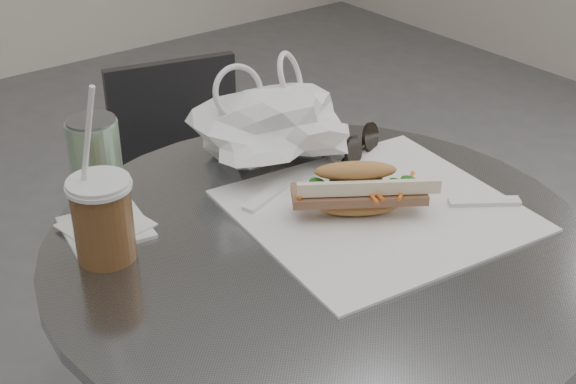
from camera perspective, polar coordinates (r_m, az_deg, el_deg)
chair_far at (r=1.87m, az=-6.35°, el=-3.59°), size 0.38×0.41×0.72m
sandwich_paper at (r=1.16m, az=6.34°, el=-1.31°), size 0.41×0.40×0.00m
banh_mi at (r=1.13m, az=4.95°, el=0.15°), size 0.24×0.21×0.08m
iced_coffee at (r=1.06m, az=-13.04°, el=-1.81°), size 0.08×0.08×0.25m
sunglasses at (r=1.31m, az=5.18°, el=3.27°), size 0.11×0.06×0.05m
plastic_bag at (r=1.27m, az=-1.01°, el=4.60°), size 0.29×0.25×0.12m
napkin_stack at (r=1.14m, az=-12.83°, el=-2.44°), size 0.13×0.13×0.01m
drink_can at (r=1.17m, az=-13.47°, el=1.92°), size 0.07×0.07×0.14m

